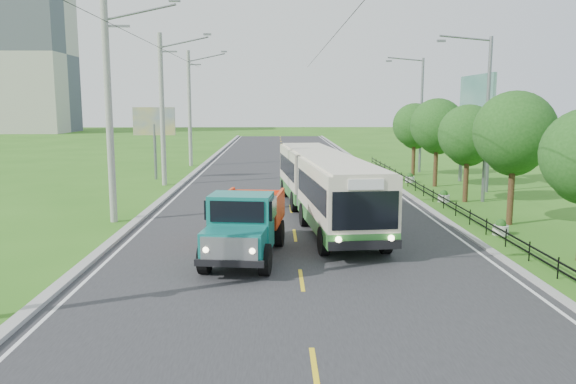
{
  "coord_description": "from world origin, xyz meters",
  "views": [
    {
      "loc": [
        -0.79,
        -16.68,
        5.38
      ],
      "look_at": [
        -0.29,
        5.6,
        1.9
      ],
      "focal_mm": 35.0,
      "sensor_mm": 36.0,
      "label": 1
    }
  ],
  "objects_px": {
    "planter_far": "(410,178)",
    "pole_mid": "(163,109)",
    "tree_fourth": "(468,137)",
    "dump_truck": "(246,220)",
    "streetlight_mid": "(484,113)",
    "bus": "(324,181)",
    "tree_fifth": "(437,128)",
    "planter_near": "(501,228)",
    "tree_back": "(415,127)",
    "planter_mid": "(444,197)",
    "pole_near": "(110,111)",
    "tree_third": "(514,136)",
    "billboard_right": "(476,105)",
    "streetlight_far": "(419,111)",
    "pole_far": "(190,108)",
    "billboard_left": "(154,126)"
  },
  "relations": [
    {
      "from": "bus",
      "to": "dump_truck",
      "type": "distance_m",
      "value": 7.51
    },
    {
      "from": "pole_mid",
      "to": "billboard_left",
      "type": "distance_m",
      "value": 3.47
    },
    {
      "from": "pole_near",
      "to": "streetlight_mid",
      "type": "xyz_separation_m",
      "value": [
        18.9,
        5.0,
        -0.19
      ]
    },
    {
      "from": "pole_mid",
      "to": "billboard_right",
      "type": "height_order",
      "value": "pole_mid"
    },
    {
      "from": "tree_third",
      "to": "tree_fifth",
      "type": "distance_m",
      "value": 12.0
    },
    {
      "from": "tree_fifth",
      "to": "planter_near",
      "type": "xyz_separation_m",
      "value": [
        -1.26,
        -14.14,
        -3.57
      ]
    },
    {
      "from": "tree_fourth",
      "to": "bus",
      "type": "height_order",
      "value": "tree_fourth"
    },
    {
      "from": "tree_fourth",
      "to": "dump_truck",
      "type": "xyz_separation_m",
      "value": [
        -11.71,
        -11.48,
        -2.22
      ]
    },
    {
      "from": "tree_third",
      "to": "pole_near",
      "type": "bearing_deg",
      "value": 177.29
    },
    {
      "from": "planter_near",
      "to": "billboard_left",
      "type": "xyz_separation_m",
      "value": [
        -18.1,
        18.0,
        3.58
      ]
    },
    {
      "from": "pole_near",
      "to": "tree_fifth",
      "type": "relative_size",
      "value": 1.72
    },
    {
      "from": "tree_third",
      "to": "tree_fourth",
      "type": "bearing_deg",
      "value": 90.0
    },
    {
      "from": "pole_near",
      "to": "streetlight_far",
      "type": "bearing_deg",
      "value": 45.14
    },
    {
      "from": "pole_far",
      "to": "tree_fourth",
      "type": "relative_size",
      "value": 1.85
    },
    {
      "from": "tree_back",
      "to": "planter_mid",
      "type": "relative_size",
      "value": 8.21
    },
    {
      "from": "pole_near",
      "to": "tree_third",
      "type": "distance_m",
      "value": 18.17
    },
    {
      "from": "tree_third",
      "to": "streetlight_mid",
      "type": "bearing_deg",
      "value": 82.36
    },
    {
      "from": "tree_fourth",
      "to": "planter_mid",
      "type": "xyz_separation_m",
      "value": [
        -1.26,
        -0.14,
        -3.3
      ]
    },
    {
      "from": "tree_fourth",
      "to": "dump_truck",
      "type": "height_order",
      "value": "tree_fourth"
    },
    {
      "from": "tree_fifth",
      "to": "streetlight_far",
      "type": "xyz_separation_m",
      "value": [
        0.79,
        7.86,
        1.05
      ]
    },
    {
      "from": "planter_near",
      "to": "tree_fifth",
      "type": "bearing_deg",
      "value": 84.92
    },
    {
      "from": "pole_mid",
      "to": "tree_back",
      "type": "xyz_separation_m",
      "value": [
        18.12,
        5.14,
        -1.44
      ]
    },
    {
      "from": "pole_near",
      "to": "bus",
      "type": "xyz_separation_m",
      "value": [
        9.73,
        0.38,
        -3.28
      ]
    },
    {
      "from": "tree_fourth",
      "to": "billboard_right",
      "type": "distance_m",
      "value": 6.59
    },
    {
      "from": "streetlight_mid",
      "to": "billboard_left",
      "type": "relative_size",
      "value": 1.74
    },
    {
      "from": "streetlight_mid",
      "to": "planter_mid",
      "type": "xyz_separation_m",
      "value": [
        -2.04,
        -0.0,
        -4.62
      ]
    },
    {
      "from": "planter_far",
      "to": "pole_mid",
      "type": "bearing_deg",
      "value": -176.61
    },
    {
      "from": "bus",
      "to": "billboard_right",
      "type": "bearing_deg",
      "value": 39.05
    },
    {
      "from": "tree_third",
      "to": "streetlight_far",
      "type": "height_order",
      "value": "streetlight_far"
    },
    {
      "from": "tree_back",
      "to": "streetlight_far",
      "type": "bearing_deg",
      "value": 67.08
    },
    {
      "from": "billboard_left",
      "to": "dump_truck",
      "type": "relative_size",
      "value": 0.87
    },
    {
      "from": "pole_near",
      "to": "pole_far",
      "type": "xyz_separation_m",
      "value": [
        0.0,
        24.0,
        0.0
      ]
    },
    {
      "from": "tree_fourth",
      "to": "dump_truck",
      "type": "bearing_deg",
      "value": -135.57
    },
    {
      "from": "pole_near",
      "to": "planter_mid",
      "type": "distance_m",
      "value": 18.23
    },
    {
      "from": "tree_back",
      "to": "dump_truck",
      "type": "distance_m",
      "value": 26.34
    },
    {
      "from": "pole_mid",
      "to": "planter_far",
      "type": "height_order",
      "value": "pole_mid"
    },
    {
      "from": "tree_fourth",
      "to": "dump_truck",
      "type": "distance_m",
      "value": 16.55
    },
    {
      "from": "bus",
      "to": "dump_truck",
      "type": "height_order",
      "value": "bus"
    },
    {
      "from": "tree_back",
      "to": "planter_mid",
      "type": "xyz_separation_m",
      "value": [
        -1.26,
        -12.14,
        -3.37
      ]
    },
    {
      "from": "pole_near",
      "to": "billboard_left",
      "type": "relative_size",
      "value": 1.92
    },
    {
      "from": "pole_far",
      "to": "tree_fourth",
      "type": "distance_m",
      "value": 26.2
    },
    {
      "from": "streetlight_mid",
      "to": "dump_truck",
      "type": "bearing_deg",
      "value": -137.78
    },
    {
      "from": "pole_far",
      "to": "tree_back",
      "type": "bearing_deg",
      "value": -20.74
    },
    {
      "from": "pole_far",
      "to": "bus",
      "type": "distance_m",
      "value": 25.76
    },
    {
      "from": "planter_far",
      "to": "bus",
      "type": "height_order",
      "value": "bus"
    },
    {
      "from": "tree_third",
      "to": "streetlight_mid",
      "type": "height_order",
      "value": "streetlight_mid"
    },
    {
      "from": "pole_mid",
      "to": "streetlight_far",
      "type": "bearing_deg",
      "value": 20.32
    },
    {
      "from": "tree_third",
      "to": "billboard_left",
      "type": "distance_m",
      "value": 25.02
    },
    {
      "from": "planter_mid",
      "to": "planter_far",
      "type": "relative_size",
      "value": 1.0
    },
    {
      "from": "bus",
      "to": "planter_near",
      "type": "bearing_deg",
      "value": -30.75
    }
  ]
}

